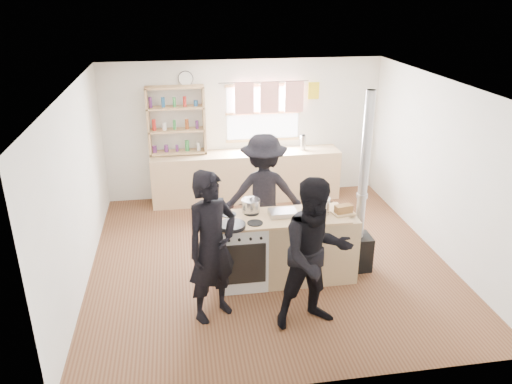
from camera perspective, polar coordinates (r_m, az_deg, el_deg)
ground at (r=7.32m, az=1.37°, el=-7.62°), size 5.00×5.00×0.01m
back_counter at (r=9.11m, az=-1.12°, el=1.82°), size 3.40×0.55×0.90m
shelving_unit at (r=8.83m, az=-9.09°, el=8.09°), size 1.00×0.28×1.20m
thermos at (r=9.12m, az=5.39°, el=5.62°), size 0.10×0.10×0.27m
cooking_island at (r=6.65m, az=3.50°, el=-6.35°), size 1.97×0.64×0.93m
skillet_greens at (r=6.12m, az=-2.75°, el=-3.83°), size 0.47×0.47×0.05m
roast_tray at (r=6.44m, az=3.07°, el=-2.37°), size 0.36×0.25×0.07m
stockpot_stove at (r=6.50m, az=-0.60°, el=-1.57°), size 0.24×0.24×0.20m
stockpot_counter at (r=6.52m, az=7.08°, el=-1.52°), size 0.32×0.32×0.23m
bread_board at (r=6.56m, az=9.96°, el=-2.06°), size 0.31×0.25×0.12m
flue_heater at (r=6.93m, az=11.73°, el=-3.83°), size 0.35×0.35×2.50m
person_near_left at (r=5.73m, az=-5.06°, el=-6.29°), size 0.80×0.73×1.83m
person_near_right at (r=5.63m, az=6.82°, el=-7.14°), size 0.96×0.80×1.80m
person_far at (r=7.23m, az=0.88°, el=-0.16°), size 1.20×0.77×1.77m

